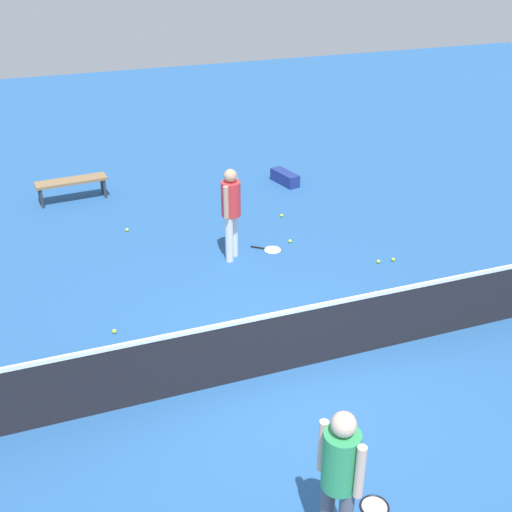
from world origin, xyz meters
name	(u,v)px	position (x,y,z in m)	size (l,w,h in m)	color
ground_plane	(288,369)	(0.00, 0.00, 0.00)	(40.00, 40.00, 0.00)	#265693
court_net	(289,339)	(0.00, 0.00, 0.50)	(10.09, 0.09, 1.07)	#4C4C51
player_near_side	(231,207)	(-0.28, -3.32, 1.01)	(0.48, 0.48, 1.70)	white
player_far_side	(340,472)	(0.64, 2.71, 1.01)	(0.45, 0.51, 1.70)	#595960
tennis_racket_near_player	(271,250)	(-1.06, -3.36, 0.01)	(0.56, 0.50, 0.03)	white
tennis_racket_far_player	(374,509)	(0.05, 2.47, 0.01)	(0.47, 0.58, 0.03)	black
tennis_ball_near_player	(282,215)	(-1.80, -4.67, 0.03)	(0.07, 0.07, 0.07)	#C6E033
tennis_ball_by_net	(378,262)	(-2.68, -2.24, 0.03)	(0.07, 0.07, 0.07)	#C6E033
tennis_ball_midcourt	(393,259)	(-2.97, -2.22, 0.03)	(0.07, 0.07, 0.07)	#C6E033
tennis_ball_baseline	(114,331)	(2.10, -1.67, 0.03)	(0.07, 0.07, 0.07)	#C6E033
tennis_ball_stray_left	(290,241)	(-1.51, -3.53, 0.03)	(0.07, 0.07, 0.07)	#C6E033
tennis_ball_stray_right	(127,230)	(1.32, -5.07, 0.03)	(0.07, 0.07, 0.07)	#C6E033
courtside_bench	(71,182)	(2.14, -7.03, 0.42)	(1.53, 0.52, 0.48)	olive
equipment_bag	(284,177)	(-2.56, -6.42, 0.14)	(0.46, 0.84, 0.28)	navy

